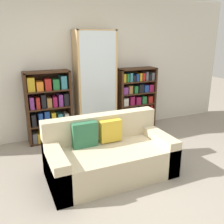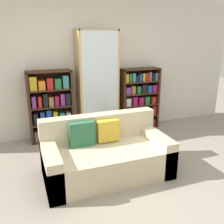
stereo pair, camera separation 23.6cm
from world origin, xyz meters
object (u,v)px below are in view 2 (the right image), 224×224
(display_cabinet, at_px, (97,85))
(bookshelf_right, at_px, (139,100))
(wine_bottle, at_px, (134,135))
(couch, at_px, (105,155))
(bookshelf_left, at_px, (51,107))

(display_cabinet, height_order, bookshelf_right, display_cabinet)
(display_cabinet, relative_size, wine_bottle, 5.18)
(bookshelf_right, bearing_deg, couch, -129.97)
(display_cabinet, relative_size, bookshelf_right, 1.58)
(couch, distance_m, display_cabinet, 1.76)
(couch, distance_m, wine_bottle, 1.19)
(wine_bottle, bearing_deg, bookshelf_left, 151.35)
(bookshelf_right, height_order, wine_bottle, bookshelf_right)
(bookshelf_left, bearing_deg, wine_bottle, -28.65)
(wine_bottle, bearing_deg, couch, -136.50)
(display_cabinet, xyz_separation_m, wine_bottle, (0.47, -0.75, -0.85))
(couch, relative_size, bookshelf_left, 1.32)
(display_cabinet, height_order, wine_bottle, display_cabinet)
(couch, relative_size, wine_bottle, 4.45)
(display_cabinet, bearing_deg, couch, -103.87)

